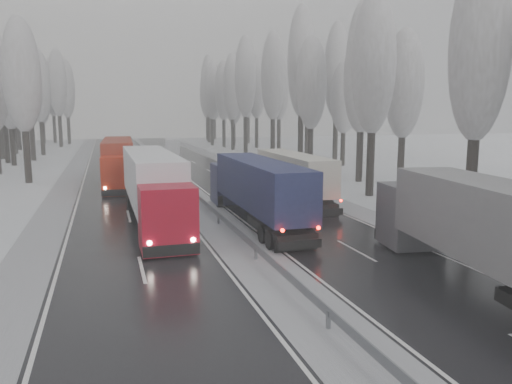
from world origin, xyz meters
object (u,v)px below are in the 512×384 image
truck_blue_box (255,186)px  box_truck_distant (172,147)px  truck_cream_box (288,173)px  truck_red_white (153,183)px  truck_grey_tarp (495,230)px  truck_red_red (118,159)px

truck_blue_box → box_truck_distant: (1.80, 53.62, -1.00)m
truck_cream_box → truck_red_white: size_ratio=0.86×
truck_grey_tarp → box_truck_distant: 68.36m
truck_cream_box → truck_red_white: (-11.04, -5.68, 0.37)m
truck_grey_tarp → truck_red_white: 19.55m
truck_blue_box → truck_grey_tarp: bearing=-71.1°
truck_grey_tarp → truck_cream_box: bearing=97.7°
truck_grey_tarp → truck_cream_box: (-0.09, 21.76, -0.30)m
truck_cream_box → truck_blue_box: bearing=-123.6°
truck_grey_tarp → truck_blue_box: truck_grey_tarp is taller
truck_cream_box → truck_red_red: 17.99m
truck_red_white → truck_red_red: size_ratio=1.01×
truck_grey_tarp → truck_blue_box: (-4.98, 14.67, -0.15)m
box_truck_distant → truck_red_white: size_ratio=0.42×
truck_red_white → truck_red_red: truck_red_white is taller
truck_blue_box → truck_red_white: truck_red_white is taller
truck_blue_box → truck_cream_box: 8.62m
truck_blue_box → truck_cream_box: bearing=55.5°
box_truck_distant → truck_red_red: 35.03m
truck_blue_box → truck_cream_box: (4.90, 7.10, -0.15)m
truck_red_white → truck_red_red: 18.57m
truck_blue_box → truck_red_white: bearing=167.2°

